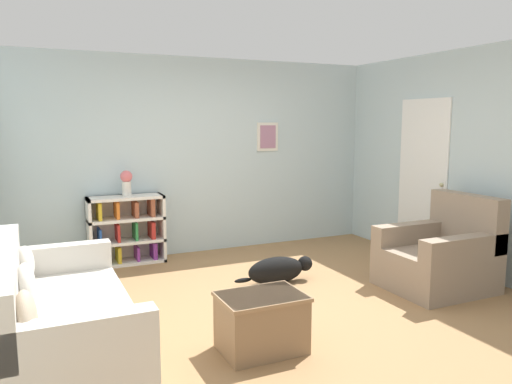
# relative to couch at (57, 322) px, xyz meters

# --- Properties ---
(ground_plane) EXTENTS (14.00, 14.00, 0.00)m
(ground_plane) POSITION_rel_couch_xyz_m (1.98, 0.44, -0.32)
(ground_plane) COLOR #997047
(wall_back) EXTENTS (5.60, 0.13, 2.60)m
(wall_back) POSITION_rel_couch_xyz_m (1.98, 2.69, 0.98)
(wall_back) COLOR silver
(wall_back) RESTS_ON ground_plane
(wall_right) EXTENTS (0.16, 5.00, 2.60)m
(wall_right) POSITION_rel_couch_xyz_m (4.52, 0.46, 0.97)
(wall_right) COLOR silver
(wall_right) RESTS_ON ground_plane
(couch) EXTENTS (0.91, 1.97, 0.88)m
(couch) POSITION_rel_couch_xyz_m (0.00, 0.00, 0.00)
(couch) COLOR beige
(couch) RESTS_ON ground_plane
(bookshelf) EXTENTS (0.92, 0.34, 0.85)m
(bookshelf) POSITION_rel_couch_xyz_m (0.95, 2.48, 0.10)
(bookshelf) COLOR silver
(bookshelf) RESTS_ON ground_plane
(recliner_chair) EXTENTS (1.01, 0.90, 0.99)m
(recliner_chair) POSITION_rel_couch_xyz_m (3.81, 0.12, 0.02)
(recliner_chair) COLOR gray
(recliner_chair) RESTS_ON ground_plane
(coffee_table) EXTENTS (0.65, 0.48, 0.45)m
(coffee_table) POSITION_rel_couch_xyz_m (1.44, -0.42, -0.08)
(coffee_table) COLOR #846647
(coffee_table) RESTS_ON ground_plane
(dog) EXTENTS (0.93, 0.27, 0.30)m
(dog) POSITION_rel_couch_xyz_m (2.30, 0.97, -0.17)
(dog) COLOR black
(dog) RESTS_ON ground_plane
(vase) EXTENTS (0.15, 0.15, 0.32)m
(vase) POSITION_rel_couch_xyz_m (0.96, 2.46, 0.71)
(vase) COLOR silver
(vase) RESTS_ON bookshelf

